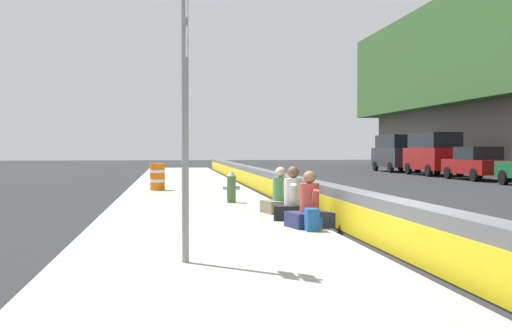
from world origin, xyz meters
TOP-DOWN VIEW (x-y plane):
  - ground_plane at (0.00, 0.00)m, footprint 160.00×160.00m
  - sidewalk_strip at (0.00, 2.65)m, footprint 80.00×4.40m
  - jersey_barrier at (0.00, 0.00)m, footprint 76.00×0.45m
  - route_sign_post at (-0.64, 3.12)m, footprint 0.44×0.09m
  - fire_hydrant at (8.17, 1.67)m, footprint 0.26×0.46m
  - seated_person_foreground at (2.68, 0.75)m, footprint 0.80×0.88m
  - seated_person_middle at (3.97, 0.80)m, footprint 0.81×0.90m
  - seated_person_rear at (5.31, 0.82)m, footprint 0.82×0.90m
  - backpack at (2.14, 0.81)m, footprint 0.32×0.28m
  - construction_barrel at (13.54, 3.76)m, footprint 0.54×0.54m
  - parked_car_midline at (21.29, -12.22)m, footprint 4.51×1.96m
  - parked_car_far at (26.87, -12.34)m, footprint 5.14×2.19m
  - parked_car_farther at (32.95, -12.28)m, footprint 5.13×2.17m

SIDE VIEW (x-z plane):
  - ground_plane at x=0.00m, z-range 0.00..0.00m
  - sidewalk_strip at x=0.00m, z-range 0.00..0.14m
  - backpack at x=2.14m, z-range 0.13..0.53m
  - jersey_barrier at x=0.00m, z-range 0.00..0.85m
  - seated_person_rear at x=5.31m, z-range -0.06..0.99m
  - seated_person_foreground at x=2.68m, z-range -0.06..1.00m
  - seated_person_middle at x=3.97m, z-range -0.07..1.03m
  - fire_hydrant at x=8.17m, z-range 0.15..1.03m
  - construction_barrel at x=13.54m, z-range 0.14..1.09m
  - parked_car_midline at x=21.29m, z-range 0.01..1.72m
  - parked_car_far at x=26.87m, z-range 0.07..2.63m
  - parked_car_farther at x=32.95m, z-range 0.07..2.63m
  - route_sign_post at x=-0.64m, z-range 0.41..4.01m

